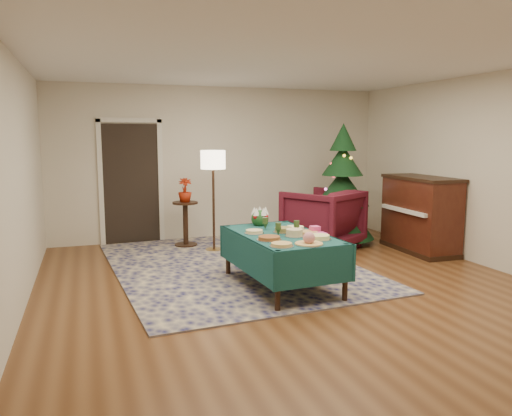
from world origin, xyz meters
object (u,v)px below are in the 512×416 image
object	(u,v)px
buffet_table	(282,245)
piano	(420,215)
armchair	(323,216)
christmas_tree	(342,190)
potted_plant	(185,195)
gift_box	(315,230)
side_table	(186,225)
floor_lamp	(213,166)

from	to	relation	value
buffet_table	piano	xyz separation A→B (m)	(2.80, 1.09, 0.06)
armchair	christmas_tree	distance (m)	0.65
potted_plant	piano	distance (m)	3.82
potted_plant	buffet_table	bearing A→B (deg)	-75.72
gift_box	piano	bearing A→B (deg)	25.92
buffet_table	side_table	bearing A→B (deg)	104.28
buffet_table	piano	distance (m)	3.01
armchair	potted_plant	world-z (taller)	armchair
floor_lamp	piano	bearing A→B (deg)	-19.42
gift_box	christmas_tree	distance (m)	2.59
buffet_table	potted_plant	xyz separation A→B (m)	(-0.67, 2.64, 0.33)
floor_lamp	piano	world-z (taller)	floor_lamp
floor_lamp	side_table	distance (m)	1.16
buffet_table	floor_lamp	distance (m)	2.36
floor_lamp	potted_plant	xyz separation A→B (m)	(-0.37, 0.46, -0.50)
buffet_table	side_table	size ratio (longest dim) A/B	2.35
christmas_tree	potted_plant	bearing A→B (deg)	166.48
armchair	potted_plant	size ratio (longest dim) A/B	2.72
gift_box	armchair	bearing A→B (deg)	61.09
piano	armchair	bearing A→B (deg)	152.98
armchair	side_table	bearing A→B (deg)	-51.88
armchair	floor_lamp	distance (m)	1.96
gift_box	potted_plant	size ratio (longest dim) A/B	0.27
gift_box	floor_lamp	bearing A→B (deg)	107.32
floor_lamp	christmas_tree	distance (m)	2.26
side_table	christmas_tree	xyz separation A→B (m)	(2.58, -0.62, 0.55)
potted_plant	piano	xyz separation A→B (m)	(3.48, -1.55, -0.28)
gift_box	side_table	xyz separation A→B (m)	(-1.08, 2.72, -0.34)
christmas_tree	piano	size ratio (longest dim) A/B	1.46
gift_box	side_table	world-z (taller)	side_table
gift_box	buffet_table	bearing A→B (deg)	169.16
side_table	potted_plant	bearing A→B (deg)	0.00
floor_lamp	side_table	xyz separation A→B (m)	(-0.37, 0.46, -1.00)
gift_box	christmas_tree	xyz separation A→B (m)	(1.50, 2.10, 0.22)
gift_box	floor_lamp	xyz separation A→B (m)	(-0.71, 2.26, 0.66)
christmas_tree	floor_lamp	bearing A→B (deg)	175.82
potted_plant	gift_box	bearing A→B (deg)	-68.42
potted_plant	christmas_tree	distance (m)	2.65
christmas_tree	side_table	bearing A→B (deg)	166.48
armchair	side_table	world-z (taller)	armchair
armchair	floor_lamp	bearing A→B (deg)	-42.65
side_table	christmas_tree	size ratio (longest dim) A/B	0.37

